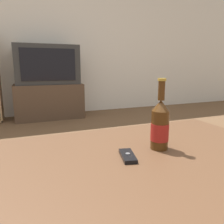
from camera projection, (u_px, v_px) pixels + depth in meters
back_wall at (47, 30)px, 3.33m from camera, size 8.00×0.05×2.60m
coffee_table at (146, 177)px, 0.76m from camera, size 1.23×0.89×0.43m
tv_stand at (49, 101)px, 3.24m from camera, size 0.96×0.47×0.51m
television at (47, 65)px, 3.13m from camera, size 0.88×0.41×0.55m
beer_bottle at (160, 125)px, 0.87m from camera, size 0.07×0.07×0.28m
cell_phone at (128, 156)px, 0.80m from camera, size 0.07×0.12×0.02m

